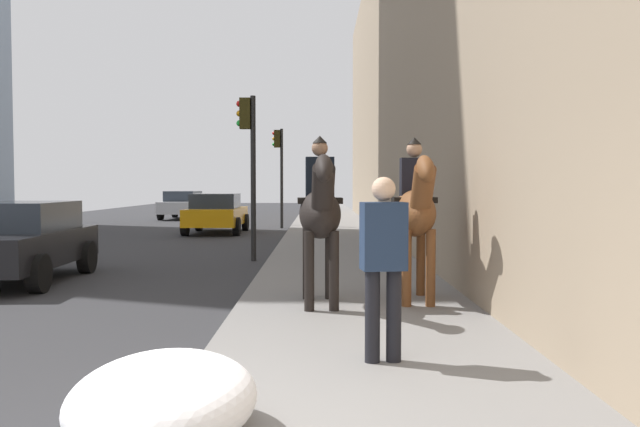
{
  "coord_description": "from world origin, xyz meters",
  "views": [
    {
      "loc": [
        -3.94,
        -1.14,
        1.74
      ],
      "look_at": [
        4.0,
        -1.15,
        1.4
      ],
      "focal_mm": 36.69,
      "sensor_mm": 36.0,
      "label": 1
    }
  ],
  "objects": [
    {
      "name": "mounted_horse_near",
      "position": [
        4.81,
        -1.15,
        1.4
      ],
      "size": [
        2.15,
        0.63,
        2.3
      ],
      "rotation": [
        0.0,
        0.0,
        3.19
      ],
      "color": "black",
      "rests_on": "sidewalk_slab"
    },
    {
      "name": "mounted_horse_far",
      "position": [
        5.12,
        -2.47,
        1.4
      ],
      "size": [
        2.15,
        0.6,
        2.3
      ],
      "rotation": [
        0.0,
        0.0,
        3.13
      ],
      "color": "brown",
      "rests_on": "sidewalk_slab"
    },
    {
      "name": "pedestrian_greeting",
      "position": [
        2.01,
        -1.73,
        1.1
      ],
      "size": [
        0.31,
        0.43,
        1.7
      ],
      "rotation": [
        0.0,
        0.0,
        0.12
      ],
      "color": "black",
      "rests_on": "sidewalk_slab"
    },
    {
      "name": "car_near_lane",
      "position": [
        7.78,
        4.29,
        0.76
      ],
      "size": [
        3.93,
        2.04,
        1.44
      ],
      "rotation": [
        0.0,
        0.0,
        3.17
      ],
      "color": "black",
      "rests_on": "ground"
    },
    {
      "name": "car_mid_lane",
      "position": [
        19.69,
        2.59,
        0.74
      ],
      "size": [
        4.08,
        2.02,
        1.44
      ],
      "rotation": [
        0.0,
        0.0,
        -0.01
      ],
      "color": "orange",
      "rests_on": "ground"
    },
    {
      "name": "car_far_lane",
      "position": [
        29.81,
        5.86,
        0.74
      ],
      "size": [
        4.54,
        2.08,
        1.44
      ],
      "rotation": [
        0.0,
        0.0,
        -0.04
      ],
      "color": "#B7BABF",
      "rests_on": "ground"
    },
    {
      "name": "traffic_light_near_curb",
      "position": [
        11.0,
        0.46,
        2.53
      ],
      "size": [
        0.2,
        0.44,
        3.77
      ],
      "color": "black",
      "rests_on": "ground"
    },
    {
      "name": "traffic_light_far_curb",
      "position": [
        22.44,
        0.47,
        2.68
      ],
      "size": [
        0.2,
        0.44,
        4.01
      ],
      "color": "black",
      "rests_on": "ground"
    },
    {
      "name": "snow_pile_near",
      "position": [
        0.16,
        -0.15,
        0.39
      ],
      "size": [
        1.54,
        1.18,
        0.53
      ],
      "primitive_type": "ellipsoid",
      "color": "white",
      "rests_on": "sidewalk_slab"
    }
  ]
}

